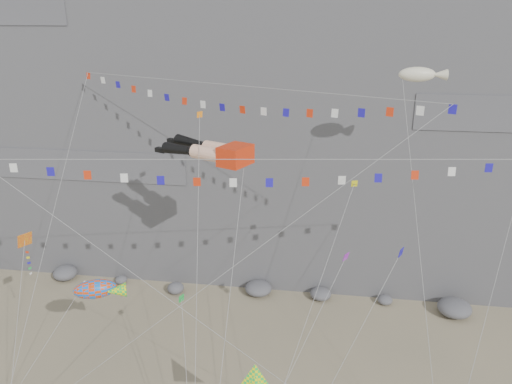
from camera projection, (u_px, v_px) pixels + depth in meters
cliff at (278, 21)px, 54.08m from camera, size 80.00×28.00×50.00m
talus_boulders at (258, 289)px, 48.33m from camera, size 60.00×3.00×1.20m
legs_kite at (211, 151)px, 34.81m from camera, size 7.63×18.42×22.26m
flag_banner_upper at (231, 85)px, 35.45m from camera, size 27.66×19.67×28.05m
flag_banner_lower at (251, 160)px, 29.83m from camera, size 32.73×8.86×21.97m
harlequin_kite at (25, 240)px, 31.49m from camera, size 1.94×5.51×13.32m
fish_windsock at (95, 289)px, 32.89m from camera, size 8.12×6.43×11.61m
blimp_windsock at (417, 75)px, 34.27m from camera, size 3.77×14.12×25.55m
small_kite_a at (199, 126)px, 34.51m from camera, size 3.29×15.54×24.36m
small_kite_b at (345, 259)px, 32.78m from camera, size 6.64×10.14×15.36m
small_kite_c at (182, 302)px, 31.71m from camera, size 3.56×9.52×12.72m
small_kite_d at (351, 192)px, 34.23m from camera, size 6.50×15.81×21.95m
small_kite_e at (399, 256)px, 28.71m from camera, size 7.49×7.54×15.97m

